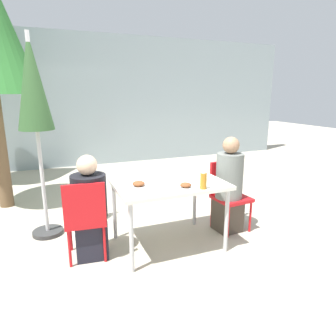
{
  "coord_description": "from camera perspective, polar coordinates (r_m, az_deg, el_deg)",
  "views": [
    {
      "loc": [
        -1.17,
        -2.89,
        1.69
      ],
      "look_at": [
        0.0,
        0.0,
        0.9
      ],
      "focal_mm": 32.0,
      "sensor_mm": 36.0,
      "label": 1
    }
  ],
  "objects": [
    {
      "name": "salad_bowl",
      "position": [
        3.48,
        1.32,
        -1.01
      ],
      "size": [
        0.18,
        0.18,
        0.05
      ],
      "color": "white",
      "rests_on": "dining_table"
    },
    {
      "name": "person_left",
      "position": [
        3.22,
        -14.63,
        -7.85
      ],
      "size": [
        0.36,
        0.36,
        1.09
      ],
      "rotation": [
        0.0,
        0.0,
        -0.1
      ],
      "color": "black",
      "rests_on": "ground"
    },
    {
      "name": "chair_right",
      "position": [
        3.86,
        11.31,
        -4.16
      ],
      "size": [
        0.43,
        0.43,
        0.85
      ],
      "rotation": [
        0.0,
        0.0,
        -3.06
      ],
      "color": "red",
      "rests_on": "ground"
    },
    {
      "name": "ground_plane",
      "position": [
        3.54,
        0.0,
        -14.31
      ],
      "size": [
        24.0,
        24.0,
        0.0
      ],
      "primitive_type": "plane",
      "color": "#B2A893"
    },
    {
      "name": "bottle",
      "position": [
        3.0,
        6.77,
        -2.4
      ],
      "size": [
        0.07,
        0.07,
        0.18
      ],
      "color": "#B7751E",
      "rests_on": "dining_table"
    },
    {
      "name": "plate_0",
      "position": [
        3.06,
        -5.61,
        -3.24
      ],
      "size": [
        0.23,
        0.23,
        0.06
      ],
      "color": "white",
      "rests_on": "dining_table"
    },
    {
      "name": "building_facade",
      "position": [
        7.41,
        -13.2,
        12.29
      ],
      "size": [
        10.0,
        0.2,
        3.0
      ],
      "color": "#89999E",
      "rests_on": "ground"
    },
    {
      "name": "plate_1",
      "position": [
        3.02,
        3.37,
        -3.51
      ],
      "size": [
        0.21,
        0.21,
        0.06
      ],
      "color": "white",
      "rests_on": "dining_table"
    },
    {
      "name": "closed_umbrella",
      "position": [
        3.69,
        -24.33,
        13.39
      ],
      "size": [
        0.39,
        0.39,
        2.33
      ],
      "color": "#333333",
      "rests_on": "ground"
    },
    {
      "name": "chair_left",
      "position": [
        3.15,
        -15.49,
        -8.66
      ],
      "size": [
        0.44,
        0.44,
        0.85
      ],
      "rotation": [
        0.0,
        0.0,
        -0.1
      ],
      "color": "red",
      "rests_on": "ground"
    },
    {
      "name": "dining_table",
      "position": [
        3.27,
        0.0,
        -3.65
      ],
      "size": [
        1.17,
        0.87,
        0.75
      ],
      "color": "silver",
      "rests_on": "ground"
    },
    {
      "name": "drinking_cup",
      "position": [
        3.26,
        3.0,
        -1.7
      ],
      "size": [
        0.08,
        0.08,
        0.09
      ],
      "color": "white",
      "rests_on": "dining_table"
    },
    {
      "name": "person_right",
      "position": [
        3.75,
        11.51,
        -3.65
      ],
      "size": [
        0.33,
        0.33,
        1.19
      ],
      "rotation": [
        0.0,
        0.0,
        -3.06
      ],
      "color": "#473D33",
      "rests_on": "ground"
    }
  ]
}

